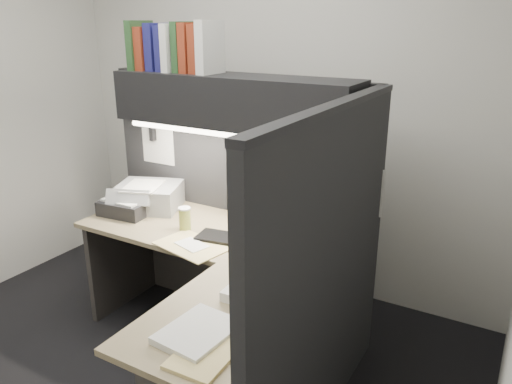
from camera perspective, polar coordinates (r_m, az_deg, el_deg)
floor at (r=3.13m, az=-12.25°, el=-20.05°), size 3.50×3.50×0.00m
wall_back at (r=3.71m, az=2.01°, el=9.73°), size 3.50×0.04×2.70m
partition_back at (r=3.36m, az=-2.24°, el=-0.99°), size 1.90×0.06×1.60m
partition_right at (r=2.35m, az=7.83°, el=-10.40°), size 0.06×1.50×1.60m
desk at (r=2.64m, az=-5.79°, el=-15.92°), size 1.70×1.53×0.73m
overhead_shelf at (r=2.99m, az=-2.72°, el=10.36°), size 1.55×0.34×0.30m
task_light_tube at (r=2.90m, az=-4.16°, el=6.67°), size 1.32×0.04×0.04m
monitor at (r=3.09m, az=1.14°, el=-0.35°), size 0.45×0.27×0.49m
keyboard at (r=2.90m, az=-2.14°, el=-5.55°), size 0.51×0.24×0.02m
mousepad at (r=2.67m, az=3.59°, el=-8.12°), size 0.26×0.25×0.00m
mouse at (r=2.65m, az=3.56°, el=-7.87°), size 0.06×0.09×0.03m
telephone at (r=2.98m, az=5.24°, el=-4.33°), size 0.23×0.23×0.08m
coffee_cup at (r=3.08m, az=-8.13°, el=-3.12°), size 0.09×0.09×0.13m
printer at (r=3.48m, az=-12.13°, el=-0.48°), size 0.51×0.48×0.16m
notebook_stack at (r=3.42m, az=-14.46°, el=-1.60°), size 0.34×0.30×0.10m
open_folder at (r=2.88m, az=-7.35°, el=-6.10°), size 0.45×0.34×0.01m
paper_stack_a at (r=2.36m, az=-0.21°, el=-11.45°), size 0.26×0.22×0.05m
paper_stack_b at (r=2.12m, az=-6.61°, el=-15.65°), size 0.28×0.33×0.03m
manila_stack at (r=2.01m, az=-5.96°, el=-18.10°), size 0.22×0.27×0.02m
binder_row at (r=3.19m, az=-9.12°, el=15.98°), size 0.60×0.25×0.30m
pinned_papers at (r=2.79m, az=0.47°, el=0.29°), size 1.76×1.31×0.51m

